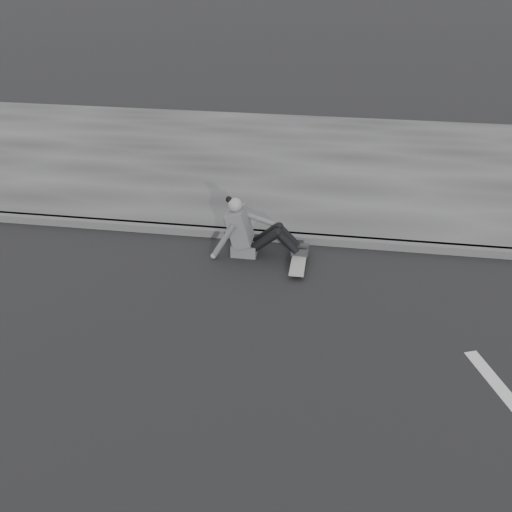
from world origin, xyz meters
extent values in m
plane|color=black|center=(0.00, 0.00, 0.00)|extent=(80.00, 80.00, 0.00)
cube|color=#484848|center=(0.00, 2.58, 0.06)|extent=(24.00, 0.16, 0.12)
cube|color=#3B3B3B|center=(0.00, 5.60, 0.06)|extent=(24.00, 6.00, 0.12)
cylinder|color=#9C9B96|center=(-0.11, 1.62, 0.03)|extent=(0.03, 0.05, 0.05)
cylinder|color=#9C9B96|center=(0.04, 1.62, 0.03)|extent=(0.03, 0.05, 0.05)
cylinder|color=#9C9B96|center=(-0.11, 2.14, 0.03)|extent=(0.03, 0.05, 0.05)
cylinder|color=#9C9B96|center=(0.04, 2.14, 0.03)|extent=(0.03, 0.05, 0.05)
cube|color=#303032|center=(-0.03, 1.62, 0.06)|extent=(0.16, 0.04, 0.03)
cube|color=#303032|center=(-0.03, 2.14, 0.06)|extent=(0.16, 0.04, 0.03)
cube|color=gray|center=(-0.03, 1.88, 0.08)|extent=(0.20, 0.78, 0.02)
cube|color=#4E4E50|center=(-0.83, 2.13, 0.09)|extent=(0.36, 0.34, 0.18)
cube|color=#4E4E50|center=(-0.90, 2.13, 0.43)|extent=(0.37, 0.40, 0.57)
cube|color=#4E4E50|center=(-1.03, 2.13, 0.55)|extent=(0.14, 0.30, 0.20)
cylinder|color=gray|center=(-0.95, 2.13, 0.67)|extent=(0.09, 0.09, 0.08)
sphere|color=gray|center=(-0.96, 2.13, 0.76)|extent=(0.20, 0.20, 0.20)
sphere|color=black|center=(-1.05, 2.15, 0.83)|extent=(0.09, 0.09, 0.09)
cylinder|color=black|center=(-0.52, 2.04, 0.28)|extent=(0.43, 0.13, 0.39)
cylinder|color=black|center=(-0.52, 2.22, 0.28)|extent=(0.43, 0.13, 0.39)
cylinder|color=black|center=(-0.22, 2.04, 0.28)|extent=(0.35, 0.11, 0.36)
cylinder|color=black|center=(-0.22, 2.22, 0.28)|extent=(0.35, 0.11, 0.36)
sphere|color=black|center=(-0.35, 2.04, 0.42)|extent=(0.13, 0.13, 0.13)
sphere|color=black|center=(-0.35, 2.22, 0.42)|extent=(0.13, 0.13, 0.13)
cube|color=#292929|center=(-0.03, 2.04, 0.12)|extent=(0.24, 0.08, 0.07)
cube|color=#292929|center=(-0.03, 2.22, 0.12)|extent=(0.24, 0.08, 0.07)
cylinder|color=#4E4E50|center=(-1.10, 1.92, 0.29)|extent=(0.38, 0.08, 0.58)
sphere|color=gray|center=(-1.25, 1.91, 0.04)|extent=(0.08, 0.08, 0.08)
cylinder|color=#4E4E50|center=(-0.66, 2.29, 0.49)|extent=(0.48, 0.08, 0.21)
camera|label=1|loc=(0.40, -4.92, 4.18)|focal=40.00mm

